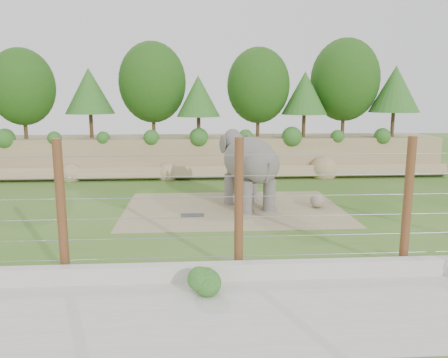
{
  "coord_description": "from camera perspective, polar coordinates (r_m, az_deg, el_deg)",
  "views": [
    {
      "loc": [
        -1.23,
        -16.62,
        5.09
      ],
      "look_at": [
        0.0,
        2.0,
        1.6
      ],
      "focal_mm": 35.0,
      "sensor_mm": 36.0,
      "label": 1
    }
  ],
  "objects": [
    {
      "name": "back_embankment",
      "position": [
        29.38,
        -0.23,
        8.4
      ],
      "size": [
        30.0,
        5.52,
        8.77
      ],
      "color": "#9B7F5F",
      "rests_on": "ground"
    },
    {
      "name": "dirt_patch",
      "position": [
        20.34,
        1.22,
        -3.87
      ],
      "size": [
        10.0,
        7.0,
        0.02
      ],
      "primitive_type": "cube",
      "color": "#97855C",
      "rests_on": "ground"
    },
    {
      "name": "walkway_shrub",
      "position": [
        11.8,
        -2.42,
        -12.82
      ],
      "size": [
        0.79,
        0.79,
        0.79
      ],
      "primitive_type": "sphere",
      "color": "#245D1B",
      "rests_on": "walkway"
    },
    {
      "name": "retaining_wall",
      "position": [
        12.65,
        2.13,
        -11.91
      ],
      "size": [
        26.0,
        0.35,
        0.5
      ],
      "primitive_type": "cube",
      "color": "#BBB7AE",
      "rests_on": "ground"
    },
    {
      "name": "stone_ball",
      "position": [
        20.84,
        12.09,
        -2.78
      ],
      "size": [
        0.67,
        0.67,
        0.67
      ],
      "primitive_type": "sphere",
      "color": "gray",
      "rests_on": "dirt_patch"
    },
    {
      "name": "drain_grate",
      "position": [
        19.13,
        -4.14,
        -4.76
      ],
      "size": [
        1.0,
        0.6,
        0.03
      ],
      "primitive_type": "cube",
      "color": "#262628",
      "rests_on": "dirt_patch"
    },
    {
      "name": "elephant",
      "position": [
        20.26,
        3.34,
        1.04
      ],
      "size": [
        3.15,
        4.65,
        3.47
      ],
      "primitive_type": null,
      "rotation": [
        0.0,
        0.0,
        0.34
      ],
      "color": "#5E5A55",
      "rests_on": "ground"
    },
    {
      "name": "ground",
      "position": [
        17.43,
        0.43,
        -6.39
      ],
      "size": [
        90.0,
        90.0,
        0.0
      ],
      "primitive_type": "plane",
      "color": "#38651A",
      "rests_on": "ground"
    },
    {
      "name": "walkway",
      "position": [
        10.95,
        3.24,
        -17.09
      ],
      "size": [
        26.0,
        4.0,
        0.01
      ],
      "primitive_type": "cube",
      "color": "#BBB7AE",
      "rests_on": "ground"
    },
    {
      "name": "barrier_fence",
      "position": [
        12.57,
        1.95,
        -3.65
      ],
      "size": [
        20.26,
        0.26,
        4.0
      ],
      "color": "brown",
      "rests_on": "ground"
    }
  ]
}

